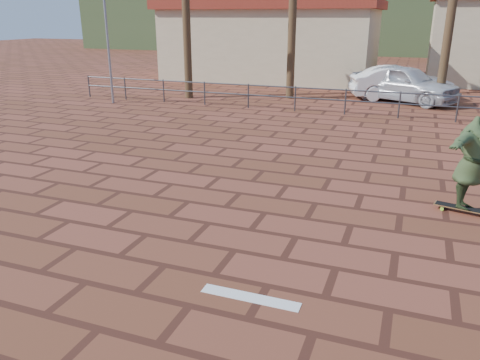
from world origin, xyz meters
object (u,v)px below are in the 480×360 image
Objects in this scene: car_silver at (404,83)px; car_white at (401,83)px; skateboarder at (472,164)px; longboard at (464,209)px.

car_silver is 0.67m from car_white.
skateboarder is at bearing 169.44° from car_white.
skateboarder reaches higher than car_white.
car_silver is (-1.67, 12.83, 0.73)m from longboard.
skateboarder reaches higher than longboard.
longboard is at bearing 0.00° from skateboarder.
car_white is at bearing 27.55° from skateboarder.
skateboarder is 13.60m from car_white.
car_white is at bearing 111.26° from longboard.
car_white is (-0.16, 0.64, -0.07)m from car_silver.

